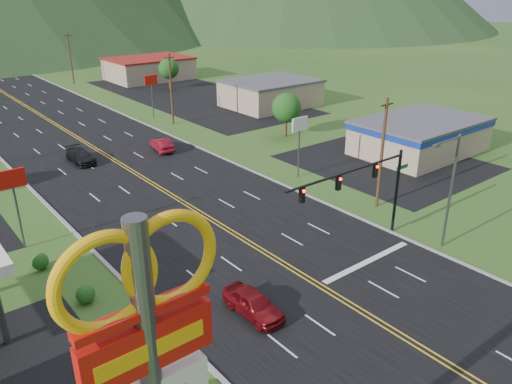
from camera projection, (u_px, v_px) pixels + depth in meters
pylon_sign at (151, 379)px, 13.10m from camera, size 4.32×0.60×14.00m
traffic_signal at (366, 182)px, 36.79m from camera, size 13.10×0.43×7.00m
streetlight_east at (450, 185)px, 36.68m from camera, size 3.28×0.25×9.00m
building_east_near at (420, 134)px, 59.44m from camera, size 15.40×10.40×4.10m
building_east_mid at (271, 93)px, 82.24m from camera, size 14.40×11.40×4.30m
building_east_far at (149, 68)px, 105.11m from camera, size 16.40×12.40×4.50m
pole_sign_west_a at (13, 187)px, 36.64m from camera, size 2.00×0.18×6.40m
pole_sign_east_a at (300, 130)px, 50.74m from camera, size 2.00×0.18×6.40m
pole_sign_east_b at (151, 84)px, 73.79m from camera, size 2.00×0.18×6.40m
tree_east_a at (286, 108)px, 65.01m from camera, size 3.84×3.84×5.82m
tree_east_b at (169, 69)px, 94.69m from camera, size 3.84×3.84×5.82m
utility_pole_a at (382, 153)px, 43.80m from camera, size 1.60×0.28×10.00m
utility_pole_b at (171, 89)px, 70.45m from camera, size 1.60×0.28×10.00m
utility_pole_c at (70, 58)px, 99.26m from camera, size 1.60×0.28×10.00m
utility_pole_d at (15, 41)px, 128.07m from camera, size 1.60×0.28×10.00m
car_red_near at (253, 304)px, 30.49m from camera, size 1.93×4.58×1.55m
car_dark_mid at (81, 156)px, 56.53m from camera, size 2.09×5.14×1.49m
car_red_far at (162, 145)px, 60.53m from camera, size 2.39×4.85×1.53m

